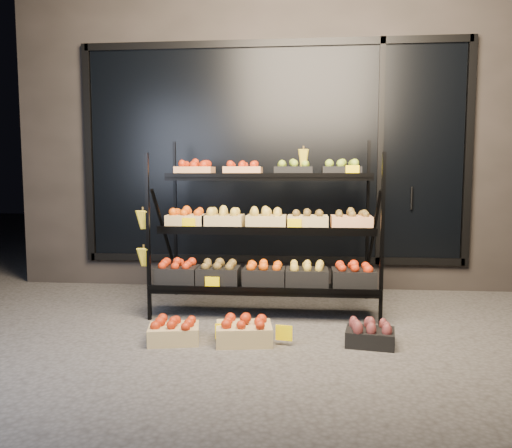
# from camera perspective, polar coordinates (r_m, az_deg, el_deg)

# --- Properties ---
(ground) EXTENTS (24.00, 24.00, 0.00)m
(ground) POSITION_cam_1_polar(r_m,az_deg,el_deg) (4.34, 0.57, -11.89)
(ground) COLOR #514F4C
(ground) RESTS_ON ground
(building) EXTENTS (6.00, 2.08, 3.50)m
(building) POSITION_cam_1_polar(r_m,az_deg,el_deg) (6.73, 2.39, 9.38)
(building) COLOR #2D2826
(building) RESTS_ON ground
(display_rack) EXTENTS (2.18, 1.02, 1.68)m
(display_rack) POSITION_cam_1_polar(r_m,az_deg,el_deg) (4.76, 0.98, -0.62)
(display_rack) COLOR black
(display_rack) RESTS_ON ground
(tag_floor_a) EXTENTS (0.13, 0.01, 0.12)m
(tag_floor_a) POSITION_cam_1_polar(r_m,az_deg,el_deg) (3.97, -3.72, -12.67)
(tag_floor_a) COLOR #FFD800
(tag_floor_a) RESTS_ON ground
(tag_floor_b) EXTENTS (0.13, 0.01, 0.12)m
(tag_floor_b) POSITION_cam_1_polar(r_m,az_deg,el_deg) (3.93, 3.21, -12.88)
(tag_floor_b) COLOR #FFD800
(tag_floor_b) RESTS_ON ground
(floor_crate_left) EXTENTS (0.44, 0.36, 0.20)m
(floor_crate_left) POSITION_cam_1_polar(r_m,az_deg,el_deg) (4.04, -9.37, -11.93)
(floor_crate_left) COLOR tan
(floor_crate_left) RESTS_ON ground
(floor_crate_midright) EXTENTS (0.47, 0.37, 0.21)m
(floor_crate_midright) POSITION_cam_1_polar(r_m,az_deg,el_deg) (3.97, -1.39, -12.06)
(floor_crate_midright) COLOR tan
(floor_crate_midright) RESTS_ON ground
(floor_crate_right) EXTENTS (0.40, 0.32, 0.19)m
(floor_crate_right) POSITION_cam_1_polar(r_m,az_deg,el_deg) (4.02, 12.91, -12.16)
(floor_crate_right) COLOR black
(floor_crate_right) RESTS_ON ground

